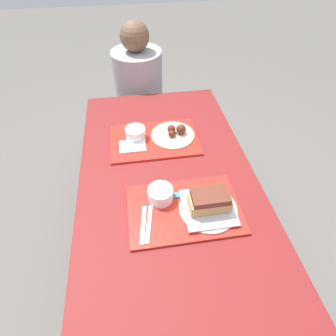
% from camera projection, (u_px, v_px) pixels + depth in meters
% --- Properties ---
extents(ground_plane, '(12.00, 12.00, 0.00)m').
position_uv_depth(ground_plane, '(168.00, 251.00, 1.76)').
color(ground_plane, '#605B56').
extents(picnic_table, '(0.81, 1.47, 0.76)m').
position_uv_depth(picnic_table, '(167.00, 189.00, 1.29)').
color(picnic_table, maroon).
rests_on(picnic_table, ground_plane).
extents(picnic_bench_far, '(0.77, 0.28, 0.42)m').
position_uv_depth(picnic_bench_far, '(150.00, 124.00, 2.16)').
color(picnic_bench_far, maroon).
rests_on(picnic_bench_far, ground_plane).
extents(tray_near, '(0.46, 0.31, 0.01)m').
position_uv_depth(tray_near, '(184.00, 209.00, 1.07)').
color(tray_near, red).
rests_on(tray_near, picnic_table).
extents(tray_far, '(0.46, 0.31, 0.01)m').
position_uv_depth(tray_far, '(154.00, 140.00, 1.38)').
color(tray_far, red).
rests_on(tray_far, picnic_table).
extents(bowl_coleslaw_near, '(0.11, 0.11, 0.06)m').
position_uv_depth(bowl_coleslaw_near, '(160.00, 194.00, 1.08)').
color(bowl_coleslaw_near, silver).
rests_on(bowl_coleslaw_near, tray_near).
extents(brisket_sandwich_plate, '(0.24, 0.24, 0.10)m').
position_uv_depth(brisket_sandwich_plate, '(209.00, 204.00, 1.04)').
color(brisket_sandwich_plate, beige).
rests_on(brisket_sandwich_plate, tray_near).
extents(plastic_fork_near, '(0.04, 0.17, 0.00)m').
position_uv_depth(plastic_fork_near, '(143.00, 224.00, 1.01)').
color(plastic_fork_near, white).
rests_on(plastic_fork_near, tray_near).
extents(plastic_knife_near, '(0.05, 0.17, 0.00)m').
position_uv_depth(plastic_knife_near, '(149.00, 224.00, 1.02)').
color(plastic_knife_near, white).
rests_on(plastic_knife_near, tray_near).
extents(condiment_packet, '(0.04, 0.03, 0.01)m').
position_uv_depth(condiment_packet, '(177.00, 195.00, 1.11)').
color(condiment_packet, teal).
rests_on(condiment_packet, tray_near).
extents(bowl_coleslaw_far, '(0.11, 0.11, 0.06)m').
position_uv_depth(bowl_coleslaw_far, '(135.00, 133.00, 1.36)').
color(bowl_coleslaw_far, silver).
rests_on(bowl_coleslaw_far, tray_far).
extents(wings_plate_far, '(0.23, 0.23, 0.06)m').
position_uv_depth(wings_plate_far, '(174.00, 133.00, 1.39)').
color(wings_plate_far, beige).
rests_on(wings_plate_far, tray_far).
extents(napkin_far, '(0.13, 0.09, 0.01)m').
position_uv_depth(napkin_far, '(133.00, 146.00, 1.33)').
color(napkin_far, white).
rests_on(napkin_far, tray_far).
extents(person_seated_across, '(0.34, 0.34, 0.72)m').
position_uv_depth(person_seated_across, '(139.00, 83.00, 1.89)').
color(person_seated_across, '#9E9EA3').
rests_on(person_seated_across, picnic_bench_far).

